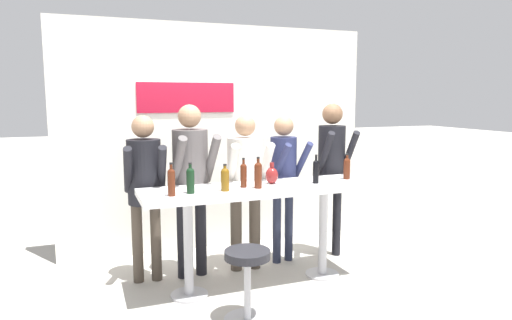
{
  "coord_description": "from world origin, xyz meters",
  "views": [
    {
      "loc": [
        -1.62,
        -4.14,
        1.92
      ],
      "look_at": [
        0.0,
        0.1,
        1.28
      ],
      "focal_mm": 32.0,
      "sensor_mm": 36.0,
      "label": 1
    }
  ],
  "objects_px": {
    "wine_bottle_4": "(190,179)",
    "wine_bottle_5": "(347,167)",
    "wine_bottle_1": "(316,170)",
    "wine_bottle_6": "(258,174)",
    "person_far_left": "(145,180)",
    "decorative_vase": "(272,175)",
    "tasting_table": "(260,201)",
    "person_center_left": "(246,176)",
    "person_center_right": "(332,161)",
    "person_left": "(191,171)",
    "wine_bottle_2": "(225,178)",
    "bar_stool": "(247,274)",
    "wine_bottle_3": "(171,181)",
    "wine_bottle_0": "(243,174)",
    "person_center": "(284,171)"
  },
  "relations": [
    {
      "from": "person_left",
      "to": "person_center_right",
      "type": "relative_size",
      "value": 1.0
    },
    {
      "from": "person_center_left",
      "to": "wine_bottle_2",
      "type": "distance_m",
      "value": 0.7
    },
    {
      "from": "person_center_right",
      "to": "wine_bottle_5",
      "type": "xyz_separation_m",
      "value": [
        -0.09,
        -0.48,
        -0.0
      ]
    },
    {
      "from": "tasting_table",
      "to": "wine_bottle_2",
      "type": "xyz_separation_m",
      "value": [
        -0.39,
        -0.1,
        0.27
      ]
    },
    {
      "from": "wine_bottle_1",
      "to": "decorative_vase",
      "type": "distance_m",
      "value": 0.46
    },
    {
      "from": "wine_bottle_3",
      "to": "wine_bottle_4",
      "type": "relative_size",
      "value": 1.06
    },
    {
      "from": "wine_bottle_4",
      "to": "person_center",
      "type": "bearing_deg",
      "value": 27.02
    },
    {
      "from": "tasting_table",
      "to": "wine_bottle_6",
      "type": "height_order",
      "value": "wine_bottle_6"
    },
    {
      "from": "person_far_left",
      "to": "wine_bottle_4",
      "type": "xyz_separation_m",
      "value": [
        0.34,
        -0.61,
        0.09
      ]
    },
    {
      "from": "tasting_table",
      "to": "wine_bottle_5",
      "type": "bearing_deg",
      "value": 1.9
    },
    {
      "from": "bar_stool",
      "to": "wine_bottle_1",
      "type": "height_order",
      "value": "wine_bottle_1"
    },
    {
      "from": "person_left",
      "to": "wine_bottle_6",
      "type": "relative_size",
      "value": 5.97
    },
    {
      "from": "wine_bottle_1",
      "to": "wine_bottle_6",
      "type": "xyz_separation_m",
      "value": [
        -0.65,
        -0.03,
        0.01
      ]
    },
    {
      "from": "person_far_left",
      "to": "decorative_vase",
      "type": "relative_size",
      "value": 7.87
    },
    {
      "from": "person_center_left",
      "to": "wine_bottle_4",
      "type": "distance_m",
      "value": 0.93
    },
    {
      "from": "person_center_left",
      "to": "wine_bottle_6",
      "type": "xyz_separation_m",
      "value": [
        -0.07,
        -0.55,
        0.12
      ]
    },
    {
      "from": "person_far_left",
      "to": "wine_bottle_0",
      "type": "xyz_separation_m",
      "value": [
        0.88,
        -0.51,
        0.08
      ]
    },
    {
      "from": "wine_bottle_3",
      "to": "wine_bottle_4",
      "type": "distance_m",
      "value": 0.19
    },
    {
      "from": "person_center_left",
      "to": "person_center_right",
      "type": "relative_size",
      "value": 0.94
    },
    {
      "from": "tasting_table",
      "to": "wine_bottle_2",
      "type": "distance_m",
      "value": 0.49
    },
    {
      "from": "bar_stool",
      "to": "wine_bottle_1",
      "type": "bearing_deg",
      "value": 32.19
    },
    {
      "from": "person_left",
      "to": "wine_bottle_2",
      "type": "xyz_separation_m",
      "value": [
        0.19,
        -0.58,
        0.01
      ]
    },
    {
      "from": "person_center_left",
      "to": "person_center_right",
      "type": "distance_m",
      "value": 1.1
    },
    {
      "from": "person_center_left",
      "to": "wine_bottle_4",
      "type": "bearing_deg",
      "value": -138.76
    },
    {
      "from": "wine_bottle_1",
      "to": "wine_bottle_2",
      "type": "bearing_deg",
      "value": -177.67
    },
    {
      "from": "person_far_left",
      "to": "wine_bottle_5",
      "type": "height_order",
      "value": "person_far_left"
    },
    {
      "from": "wine_bottle_0",
      "to": "wine_bottle_5",
      "type": "relative_size",
      "value": 1.05
    },
    {
      "from": "tasting_table",
      "to": "person_left",
      "type": "xyz_separation_m",
      "value": [
        -0.58,
        0.48,
        0.26
      ]
    },
    {
      "from": "wine_bottle_0",
      "to": "wine_bottle_6",
      "type": "height_order",
      "value": "wine_bottle_6"
    },
    {
      "from": "wine_bottle_0",
      "to": "wine_bottle_3",
      "type": "bearing_deg",
      "value": -169.06
    },
    {
      "from": "decorative_vase",
      "to": "wine_bottle_2",
      "type": "bearing_deg",
      "value": -162.11
    },
    {
      "from": "wine_bottle_1",
      "to": "wine_bottle_5",
      "type": "height_order",
      "value": "wine_bottle_1"
    },
    {
      "from": "bar_stool",
      "to": "tasting_table",
      "type": "bearing_deg",
      "value": 60.96
    },
    {
      "from": "wine_bottle_0",
      "to": "wine_bottle_5",
      "type": "distance_m",
      "value": 1.19
    },
    {
      "from": "person_far_left",
      "to": "wine_bottle_0",
      "type": "distance_m",
      "value": 1.03
    },
    {
      "from": "tasting_table",
      "to": "person_center_right",
      "type": "bearing_deg",
      "value": 24.65
    },
    {
      "from": "wine_bottle_4",
      "to": "wine_bottle_5",
      "type": "xyz_separation_m",
      "value": [
        1.74,
        0.12,
        -0.0
      ]
    },
    {
      "from": "wine_bottle_4",
      "to": "wine_bottle_5",
      "type": "relative_size",
      "value": 1.04
    },
    {
      "from": "person_center_left",
      "to": "person_center",
      "type": "xyz_separation_m",
      "value": [
        0.49,
        0.07,
        0.01
      ]
    },
    {
      "from": "bar_stool",
      "to": "person_left",
      "type": "bearing_deg",
      "value": 100.28
    },
    {
      "from": "person_far_left",
      "to": "person_center_right",
      "type": "bearing_deg",
      "value": 4.15
    },
    {
      "from": "bar_stool",
      "to": "person_center_right",
      "type": "xyz_separation_m",
      "value": [
        1.49,
        1.18,
        0.74
      ]
    },
    {
      "from": "person_left",
      "to": "wine_bottle_6",
      "type": "xyz_separation_m",
      "value": [
        0.53,
        -0.57,
        0.03
      ]
    },
    {
      "from": "wine_bottle_3",
      "to": "decorative_vase",
      "type": "bearing_deg",
      "value": 11.4
    },
    {
      "from": "tasting_table",
      "to": "person_center_left",
      "type": "bearing_deg",
      "value": 87.69
    },
    {
      "from": "person_center_right",
      "to": "wine_bottle_6",
      "type": "distance_m",
      "value": 1.31
    },
    {
      "from": "person_center",
      "to": "person_far_left",
      "type": "bearing_deg",
      "value": 171.81
    },
    {
      "from": "person_center_right",
      "to": "wine_bottle_5",
      "type": "bearing_deg",
      "value": -94.26
    },
    {
      "from": "person_left",
      "to": "person_center_right",
      "type": "height_order",
      "value": "person_left"
    },
    {
      "from": "person_left",
      "to": "wine_bottle_3",
      "type": "distance_m",
      "value": 0.7
    }
  ]
}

